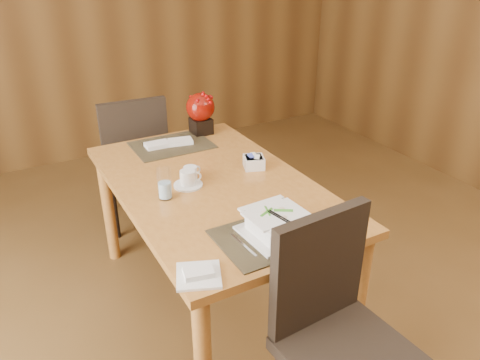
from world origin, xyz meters
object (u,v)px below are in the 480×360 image
coffee_cup (188,179)px  bread_plate (199,275)px  soup_setting (276,224)px  near_chair (336,323)px  sugar_caddy (254,162)px  berry_decor (201,111)px  water_glass (165,184)px  far_chair (133,156)px  dining_table (213,199)px  creamer_jug (190,173)px

coffee_cup → bread_plate: size_ratio=0.91×
soup_setting → near_chair: near_chair is taller
coffee_cup → sugar_caddy: bearing=3.7°
sugar_caddy → soup_setting: bearing=-112.8°
berry_decor → near_chair: size_ratio=0.27×
bread_plate → berry_decor: bearing=64.8°
berry_decor → bread_plate: berry_decor is taller
water_glass → sugar_caddy: bearing=9.4°
coffee_cup → berry_decor: 0.73m
water_glass → far_chair: bearing=81.9°
water_glass → far_chair: size_ratio=0.16×
soup_setting → coffee_cup: (-0.14, 0.58, -0.02)m
water_glass → dining_table: bearing=7.8°
near_chair → soup_setting: bearing=95.4°
dining_table → berry_decor: 0.73m
coffee_cup → bread_plate: bearing=-110.4°
coffee_cup → far_chair: size_ratio=0.15×
dining_table → bread_plate: bread_plate is taller
creamer_jug → berry_decor: 0.65m
berry_decor → creamer_jug: bearing=-119.7°
coffee_cup → near_chair: near_chair is taller
soup_setting → far_chair: bearing=91.8°
soup_setting → creamer_jug: size_ratio=3.00×
soup_setting → near_chair: size_ratio=0.28×
dining_table → coffee_cup: bearing=167.7°
creamer_jug → near_chair: (0.15, -0.99, -0.24)m
bread_plate → near_chair: 0.55m
bread_plate → near_chair: size_ratio=0.16×
creamer_jug → sugar_caddy: creamer_jug is taller
coffee_cup → creamer_jug: 0.08m
soup_setting → bread_plate: bearing=-169.5°
soup_setting → sugar_caddy: soup_setting is taller
water_glass → bread_plate: 0.62m
dining_table → coffee_cup: (-0.12, 0.03, 0.13)m
water_glass → near_chair: bearing=-68.8°
sugar_caddy → near_chair: bearing=-101.8°
water_glass → creamer_jug: 0.23m
soup_setting → near_chair: bearing=-84.2°
water_glass → berry_decor: 0.85m
soup_setting → water_glass: size_ratio=1.75×
sugar_caddy → dining_table: bearing=-169.0°
creamer_jug → berry_decor: bearing=49.2°
water_glass → sugar_caddy: (0.53, 0.09, -0.04)m
berry_decor → far_chair: berry_decor is taller
dining_table → berry_decor: berry_decor is taller
dining_table → soup_setting: 0.57m
far_chair → soup_setting: bearing=98.6°
bread_plate → near_chair: (0.44, -0.26, -0.22)m
dining_table → creamer_jug: bearing=129.1°
bread_plate → near_chair: bearing=-30.1°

